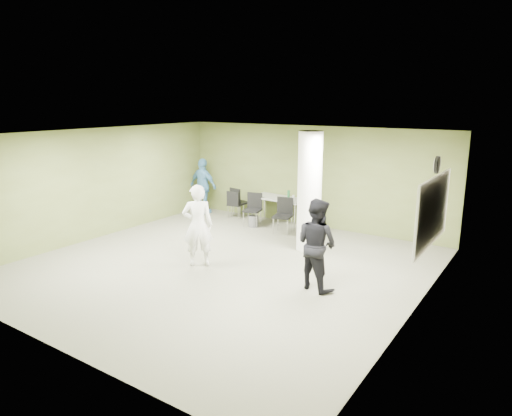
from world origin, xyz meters
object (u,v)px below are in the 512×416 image
Objects in this scene: folding_table at (279,199)px; woman_white at (198,225)px; chair_back_left at (235,202)px; man_black at (317,244)px; man_blue at (203,186)px.

folding_table is 0.98× the size of woman_white.
chair_back_left is 4.09m from woman_white.
chair_back_left is 0.48× the size of man_black.
man_blue is (-5.58, 3.37, -0.00)m from man_black.
man_blue is at bearing -5.93° from chair_back_left.
chair_back_left is at bearing -105.44° from woman_white.
woman_white reaches higher than man_blue.
folding_table is 2.06× the size of chair_back_left.
folding_table is 3.81m from woman_white.
folding_table is at bearing -126.99° from woman_white.
folding_table is 2.68m from man_blue.
man_blue is (-2.92, 3.65, -0.02)m from woman_white.
folding_table is at bearing -174.00° from man_blue.
folding_table is 1.52m from chair_back_left.
man_blue is at bearing -92.03° from woman_white.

